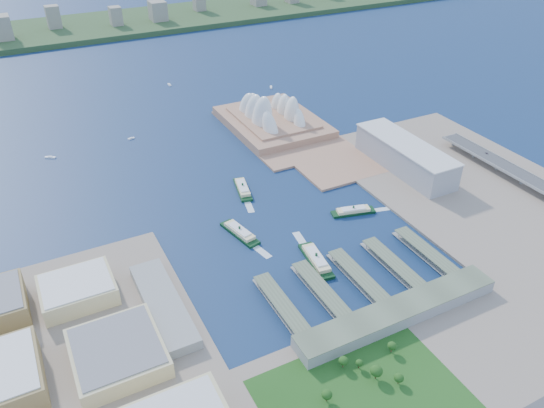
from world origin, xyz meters
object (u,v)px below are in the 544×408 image
opera_house (273,107)px  ferry_b (243,187)px  car_c (487,153)px  ferry_c (316,258)px  ferry_d (353,210)px  ferry_a (240,231)px  toaster_building (405,156)px

opera_house → ferry_b: opera_house is taller
car_c → opera_house: bearing=-49.9°
ferry_c → car_c: 320.51m
ferry_d → ferry_a: bearing=94.9°
toaster_building → ferry_c: bearing=-150.8°
toaster_building → ferry_c: 231.91m
toaster_building → car_c: (109.00, -36.08, -5.02)m
ferry_a → ferry_b: 92.05m
car_c → ferry_a: bearing=-0.3°
ferry_d → ferry_c: bearing=138.1°
ferry_b → car_c: 330.12m
car_c → ferry_b: bearing=-14.8°
toaster_building → ferry_c: (-202.00, -112.94, -14.85)m
opera_house → car_c: bearing=-49.9°
opera_house → toaster_building: opera_house is taller
ferry_b → ferry_d: size_ratio=1.07×
ferry_d → car_c: car_c is taller
ferry_b → ferry_c: (8.02, -161.07, 0.49)m
opera_house → ferry_c: 333.42m
car_c → ferry_d: bearing=5.0°
ferry_b → opera_house: bearing=64.5°
opera_house → ferry_c: (-112.00, -312.94, -26.35)m
ferry_a → ferry_d: (133.80, -21.61, -0.47)m
ferry_c → car_c: size_ratio=13.72×
opera_house → ferry_a: size_ratio=3.21×
ferry_b → ferry_c: 161.27m
opera_house → ferry_a: (-161.20, -234.20, -26.70)m
toaster_building → car_c: toaster_building is taller
ferry_c → car_c: bearing=-158.6°
toaster_building → ferry_d: 130.93m
opera_house → ferry_c: bearing=-109.7°
ferry_b → ferry_c: bearing=-74.4°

